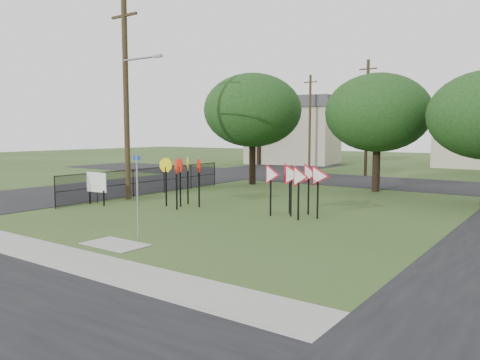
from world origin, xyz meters
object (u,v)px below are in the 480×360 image
object	(u,v)px
info_board	(96,183)
street_name_sign	(137,192)
yield_sign_cluster	(296,177)
stop_sign_cluster	(182,170)

from	to	relation	value
info_board	street_name_sign	bearing A→B (deg)	-28.62
yield_sign_cluster	info_board	distance (m)	9.59
street_name_sign	info_board	world-z (taller)	street_name_sign
stop_sign_cluster	yield_sign_cluster	world-z (taller)	stop_sign_cluster
yield_sign_cluster	stop_sign_cluster	bearing A→B (deg)	-171.65
street_name_sign	info_board	distance (m)	8.18
stop_sign_cluster	info_board	size ratio (longest dim) A/B	1.47
stop_sign_cluster	yield_sign_cluster	distance (m)	5.57
street_name_sign	stop_sign_cluster	distance (m)	6.86
stop_sign_cluster	info_board	world-z (taller)	stop_sign_cluster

